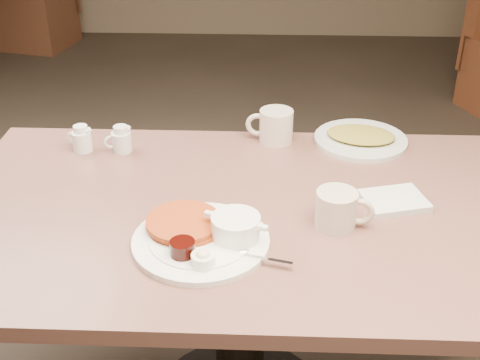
{
  "coord_description": "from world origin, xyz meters",
  "views": [
    {
      "loc": [
        0.05,
        -1.34,
        1.6
      ],
      "look_at": [
        0.0,
        0.02,
        0.82
      ],
      "focal_mm": 46.93,
      "sensor_mm": 36.0,
      "label": 1
    }
  ],
  "objects_px": {
    "diner_table": "(240,262)",
    "main_plate": "(205,235)",
    "coffee_mug_far": "(275,126)",
    "creamer_left": "(121,140)",
    "hash_plate": "(361,138)",
    "creamer_right": "(82,139)",
    "coffee_mug_near": "(338,209)"
  },
  "relations": [
    {
      "from": "coffee_mug_near",
      "to": "creamer_right",
      "type": "height_order",
      "value": "coffee_mug_near"
    },
    {
      "from": "diner_table",
      "to": "creamer_right",
      "type": "distance_m",
      "value": 0.6
    },
    {
      "from": "coffee_mug_far",
      "to": "creamer_left",
      "type": "bearing_deg",
      "value": -169.14
    },
    {
      "from": "creamer_left",
      "to": "hash_plate",
      "type": "xyz_separation_m",
      "value": [
        0.71,
        0.09,
        -0.02
      ]
    },
    {
      "from": "creamer_left",
      "to": "coffee_mug_near",
      "type": "bearing_deg",
      "value": -31.65
    },
    {
      "from": "main_plate",
      "to": "coffee_mug_far",
      "type": "height_order",
      "value": "coffee_mug_far"
    },
    {
      "from": "main_plate",
      "to": "creamer_right",
      "type": "bearing_deg",
      "value": 131.7
    },
    {
      "from": "main_plate",
      "to": "coffee_mug_near",
      "type": "distance_m",
      "value": 0.32
    },
    {
      "from": "creamer_right",
      "to": "coffee_mug_far",
      "type": "bearing_deg",
      "value": 8.71
    },
    {
      "from": "coffee_mug_far",
      "to": "creamer_left",
      "type": "relative_size",
      "value": 1.8
    },
    {
      "from": "coffee_mug_far",
      "to": "hash_plate",
      "type": "xyz_separation_m",
      "value": [
        0.26,
        0.0,
        -0.04
      ]
    },
    {
      "from": "main_plate",
      "to": "creamer_right",
      "type": "distance_m",
      "value": 0.61
    },
    {
      "from": "diner_table",
      "to": "coffee_mug_near",
      "type": "distance_m",
      "value": 0.33
    },
    {
      "from": "main_plate",
      "to": "creamer_right",
      "type": "relative_size",
      "value": 4.93
    },
    {
      "from": "diner_table",
      "to": "main_plate",
      "type": "xyz_separation_m",
      "value": [
        -0.07,
        -0.15,
        0.19
      ]
    },
    {
      "from": "diner_table",
      "to": "main_plate",
      "type": "bearing_deg",
      "value": -115.75
    },
    {
      "from": "coffee_mug_far",
      "to": "hash_plate",
      "type": "distance_m",
      "value": 0.26
    },
    {
      "from": "diner_table",
      "to": "hash_plate",
      "type": "xyz_separation_m",
      "value": [
        0.35,
        0.39,
        0.18
      ]
    },
    {
      "from": "main_plate",
      "to": "creamer_right",
      "type": "height_order",
      "value": "creamer_right"
    },
    {
      "from": "diner_table",
      "to": "main_plate",
      "type": "relative_size",
      "value": 3.59
    },
    {
      "from": "diner_table",
      "to": "main_plate",
      "type": "height_order",
      "value": "main_plate"
    },
    {
      "from": "coffee_mug_far",
      "to": "creamer_left",
      "type": "height_order",
      "value": "coffee_mug_far"
    },
    {
      "from": "main_plate",
      "to": "coffee_mug_far",
      "type": "bearing_deg",
      "value": 73.15
    },
    {
      "from": "main_plate",
      "to": "coffee_mug_near",
      "type": "relative_size",
      "value": 2.81
    },
    {
      "from": "main_plate",
      "to": "diner_table",
      "type": "bearing_deg",
      "value": 64.25
    },
    {
      "from": "coffee_mug_near",
      "to": "creamer_left",
      "type": "height_order",
      "value": "coffee_mug_near"
    },
    {
      "from": "main_plate",
      "to": "coffee_mug_far",
      "type": "distance_m",
      "value": 0.57
    },
    {
      "from": "diner_table",
      "to": "creamer_left",
      "type": "distance_m",
      "value": 0.51
    },
    {
      "from": "coffee_mug_far",
      "to": "creamer_left",
      "type": "xyz_separation_m",
      "value": [
        -0.45,
        -0.09,
        -0.01
      ]
    },
    {
      "from": "diner_table",
      "to": "creamer_left",
      "type": "bearing_deg",
      "value": 140.11
    },
    {
      "from": "diner_table",
      "to": "hash_plate",
      "type": "relative_size",
      "value": 4.54
    },
    {
      "from": "diner_table",
      "to": "hash_plate",
      "type": "height_order",
      "value": "hash_plate"
    }
  ]
}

